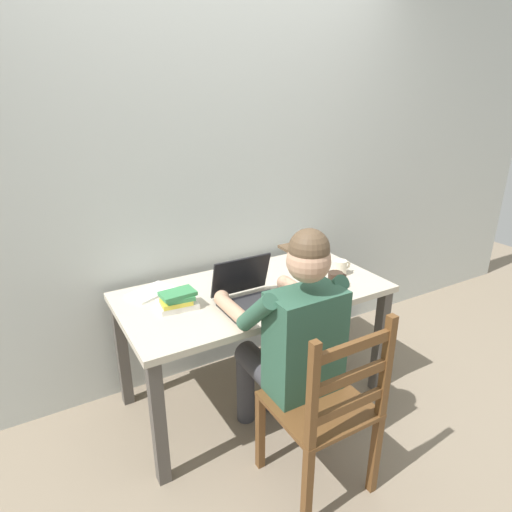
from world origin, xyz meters
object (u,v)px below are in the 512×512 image
object	(u,v)px
coffee_mug_dark	(336,280)
book_stack_main	(178,301)
desk	(254,304)
seated_person	(292,336)
laptop	(249,293)
computer_mouse	(298,291)
wooden_chair	(326,409)
coffee_mug_white	(341,267)
coffee_mug_spare	(314,253)

from	to	relation	value
coffee_mug_dark	book_stack_main	bearing A→B (deg)	165.68
desk	seated_person	size ratio (longest dim) A/B	1.20
laptop	computer_mouse	distance (m)	0.29
desk	wooden_chair	size ratio (longest dim) A/B	1.60
coffee_mug_white	coffee_mug_spare	distance (m)	0.26
seated_person	coffee_mug_white	world-z (taller)	seated_person
coffee_mug_spare	book_stack_main	world-z (taller)	coffee_mug_spare
desk	book_stack_main	world-z (taller)	book_stack_main
coffee_mug_white	wooden_chair	bearing A→B (deg)	-132.99
coffee_mug_white	book_stack_main	bearing A→B (deg)	175.54
computer_mouse	coffee_mug_white	size ratio (longest dim) A/B	0.86
computer_mouse	book_stack_main	distance (m)	0.65
laptop	coffee_mug_spare	xyz separation A→B (m)	(0.66, 0.31, -0.00)
seated_person	coffee_mug_spare	world-z (taller)	seated_person
computer_mouse	book_stack_main	size ratio (longest dim) A/B	0.48
desk	coffee_mug_white	size ratio (longest dim) A/B	12.64
coffee_mug_spare	book_stack_main	bearing A→B (deg)	-169.59
desk	book_stack_main	xyz separation A→B (m)	(-0.45, 0.00, 0.13)
laptop	coffee_mug_white	bearing A→B (deg)	4.31
book_stack_main	desk	bearing A→B (deg)	-0.39
laptop	coffee_mug_white	distance (m)	0.66
seated_person	laptop	size ratio (longest dim) A/B	3.73
laptop	coffee_mug_spare	size ratio (longest dim) A/B	2.87
computer_mouse	coffee_mug_spare	distance (m)	0.52
wooden_chair	coffee_mug_dark	distance (m)	0.76
computer_mouse	coffee_mug_white	xyz separation A→B (m)	(0.38, 0.09, 0.03)
book_stack_main	wooden_chair	bearing A→B (deg)	-61.96
desk	coffee_mug_white	distance (m)	0.58
laptop	computer_mouse	size ratio (longest dim) A/B	3.30
coffee_mug_white	computer_mouse	bearing A→B (deg)	-166.22
coffee_mug_spare	seated_person	bearing A→B (deg)	-133.82
coffee_mug_spare	book_stack_main	distance (m)	1.02
computer_mouse	laptop	bearing A→B (deg)	171.39
seated_person	coffee_mug_white	xyz separation A→B (m)	(0.61, 0.38, 0.09)
wooden_chair	coffee_mug_spare	size ratio (longest dim) A/B	8.05
wooden_chair	coffee_mug_white	xyz separation A→B (m)	(0.61, 0.66, 0.31)
coffee_mug_dark	coffee_mug_spare	world-z (taller)	coffee_mug_spare
computer_mouse	coffee_mug_dark	bearing A→B (deg)	-11.68
wooden_chair	book_stack_main	xyz separation A→B (m)	(-0.39, 0.73, 0.31)
wooden_chair	laptop	distance (m)	0.69
wooden_chair	coffee_mug_white	world-z (taller)	wooden_chair
seated_person	computer_mouse	world-z (taller)	seated_person
coffee_mug_dark	coffee_mug_spare	distance (m)	0.43
desk	wooden_chair	world-z (taller)	wooden_chair
wooden_chair	computer_mouse	world-z (taller)	wooden_chair
seated_person	coffee_mug_dark	size ratio (longest dim) A/B	10.14
coffee_mug_spare	laptop	bearing A→B (deg)	-154.67
coffee_mug_dark	seated_person	bearing A→B (deg)	-152.51
coffee_mug_spare	coffee_mug_white	bearing A→B (deg)	-90.33
book_stack_main	computer_mouse	bearing A→B (deg)	-15.24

